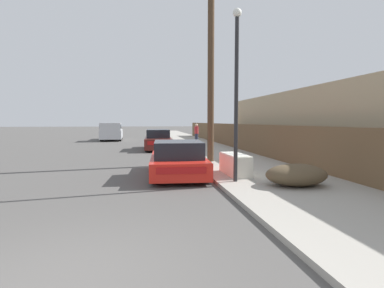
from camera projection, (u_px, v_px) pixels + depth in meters
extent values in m
cube|color=#9E998E|center=(191.00, 142.00, 27.40)|extent=(4.20, 63.00, 0.12)
cube|color=silver|center=(235.00, 165.00, 10.27)|extent=(0.66, 1.76, 0.67)
cube|color=white|center=(235.00, 154.00, 10.25)|extent=(0.64, 1.69, 0.03)
cube|color=#333335|center=(235.00, 152.00, 10.81)|extent=(0.03, 0.20, 0.02)
cube|color=gray|center=(233.00, 153.00, 10.52)|extent=(0.64, 0.08, 0.01)
cube|color=gray|center=(238.00, 155.00, 9.99)|extent=(0.64, 0.08, 0.01)
cube|color=red|center=(178.00, 164.00, 10.72)|extent=(2.12, 4.24, 0.56)
cube|color=black|center=(178.00, 149.00, 10.31)|extent=(1.73, 2.08, 0.56)
cube|color=#B21414|center=(181.00, 171.00, 8.65)|extent=(1.46, 0.12, 0.19)
cylinder|color=black|center=(156.00, 162.00, 11.92)|extent=(0.24, 0.65, 0.64)
cylinder|color=black|center=(196.00, 161.00, 12.08)|extent=(0.24, 0.65, 0.64)
cylinder|color=black|center=(154.00, 173.00, 9.38)|extent=(0.24, 0.65, 0.64)
cylinder|color=black|center=(205.00, 172.00, 9.54)|extent=(0.24, 0.65, 0.64)
cube|color=#5B1E19|center=(158.00, 142.00, 20.67)|extent=(1.92, 4.72, 0.70)
cube|color=black|center=(158.00, 133.00, 20.44)|extent=(1.60, 2.66, 0.55)
cube|color=#B21414|center=(159.00, 143.00, 18.34)|extent=(1.36, 0.08, 0.24)
cylinder|color=black|center=(148.00, 144.00, 22.02)|extent=(0.22, 0.62, 0.61)
cylinder|color=black|center=(168.00, 143.00, 22.20)|extent=(0.22, 0.62, 0.61)
cylinder|color=black|center=(147.00, 147.00, 19.16)|extent=(0.22, 0.62, 0.61)
cylinder|color=black|center=(170.00, 147.00, 19.34)|extent=(0.22, 0.62, 0.61)
cube|color=silver|center=(112.00, 134.00, 30.81)|extent=(2.29, 5.80, 0.85)
cube|color=silver|center=(111.00, 127.00, 29.22)|extent=(2.03, 2.65, 0.72)
cube|color=black|center=(111.00, 126.00, 29.22)|extent=(2.07, 2.61, 0.40)
cylinder|color=black|center=(120.00, 137.00, 29.27)|extent=(0.30, 0.85, 0.84)
cylinder|color=black|center=(102.00, 137.00, 28.92)|extent=(0.30, 0.85, 0.84)
cylinder|color=black|center=(121.00, 135.00, 32.73)|extent=(0.30, 0.85, 0.84)
cylinder|color=black|center=(105.00, 135.00, 32.39)|extent=(0.30, 0.85, 0.84)
cylinder|color=#4C3826|center=(211.00, 63.00, 13.35)|extent=(0.29, 0.29, 8.87)
cylinder|color=#232326|center=(236.00, 101.00, 8.91)|extent=(0.12, 0.12, 4.85)
sphere|color=white|center=(237.00, 13.00, 8.72)|extent=(0.26, 0.26, 0.26)
ellipsoid|color=brown|center=(296.00, 175.00, 8.46)|extent=(1.77, 1.26, 0.62)
cube|color=brown|center=(235.00, 136.00, 20.53)|extent=(0.08, 36.09, 1.64)
cube|color=tan|center=(353.00, 125.00, 15.05)|extent=(6.00, 19.12, 3.53)
cylinder|color=#282D42|center=(196.00, 138.00, 25.26)|extent=(0.28, 0.28, 0.77)
cylinder|color=#B72D33|center=(196.00, 130.00, 25.21)|extent=(0.34, 0.34, 0.61)
sphere|color=#DBB293|center=(196.00, 125.00, 25.18)|extent=(0.23, 0.23, 0.23)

